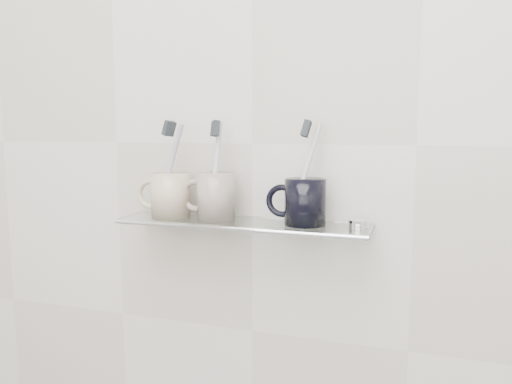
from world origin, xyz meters
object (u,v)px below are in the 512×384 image
at_px(shelf_glass, 242,223).
at_px(mug_right, 305,202).
at_px(mug_left, 171,195).
at_px(mug_center, 216,196).

xyz_separation_m(shelf_glass, mug_right, (0.12, 0.00, 0.05)).
bearing_deg(mug_left, mug_center, 7.15).
height_order(mug_left, mug_center, mug_center).
bearing_deg(mug_center, mug_left, 157.43).
xyz_separation_m(shelf_glass, mug_center, (-0.06, 0.00, 0.05)).
bearing_deg(shelf_glass, mug_right, 2.30).
bearing_deg(mug_right, mug_center, -164.74).
height_order(shelf_glass, mug_left, mug_left).
relative_size(shelf_glass, mug_center, 5.37).
distance_m(mug_center, mug_right, 0.18).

